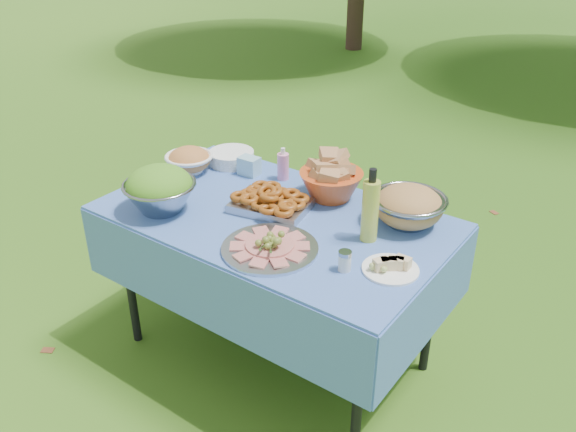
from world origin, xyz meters
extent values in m
plane|color=#123A0A|center=(0.00, 0.00, 0.00)|extent=(80.00, 80.00, 0.00)
cube|color=#84BEFF|center=(0.00, 0.00, 0.38)|extent=(1.46, 0.86, 0.76)
cylinder|color=white|center=(-0.50, 0.31, 0.79)|extent=(0.28, 0.28, 0.06)
cube|color=#92C9DF|center=(-0.34, 0.26, 0.80)|extent=(0.10, 0.07, 0.09)
cylinder|color=pink|center=(-0.18, 0.31, 0.84)|extent=(0.06, 0.06, 0.16)
cube|color=#A3A3A8|center=(-0.04, 0.03, 0.80)|extent=(0.36, 0.28, 0.08)
cylinder|color=#B2B4BA|center=(0.15, -0.23, 0.80)|extent=(0.40, 0.40, 0.09)
cylinder|color=#B8C43E|center=(0.42, 0.06, 0.91)|extent=(0.09, 0.09, 0.30)
cylinder|color=white|center=(0.59, -0.09, 0.79)|extent=(0.26, 0.26, 0.06)
cylinder|color=silver|center=(0.46, -0.18, 0.80)|extent=(0.05, 0.05, 0.08)
camera|label=1|loc=(1.37, -1.80, 2.00)|focal=38.00mm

